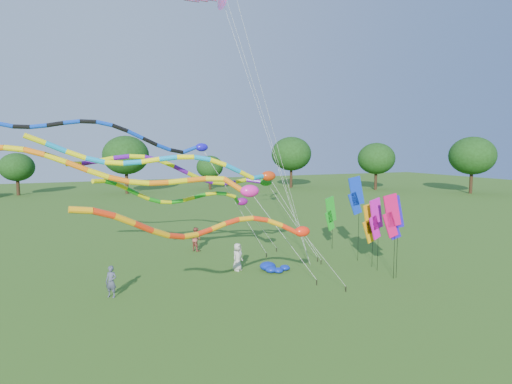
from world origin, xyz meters
name	(u,v)px	position (x,y,z in m)	size (l,w,h in m)	color
ground	(308,297)	(0.00, 0.00, 0.00)	(160.00, 160.00, 0.00)	#315D18
tree_ring	(313,181)	(1.16, 1.63, 5.59)	(115.04, 117.89, 9.40)	#382314
tube_kite_red	(231,227)	(-4.50, -1.47, 4.09)	(12.49, 3.34, 6.05)	black
tube_kite_orange	(148,175)	(-6.85, 4.38, 5.91)	(16.16, 5.72, 8.10)	black
tube_kite_purple	(200,174)	(-3.84, 5.40, 5.86)	(14.29, 1.11, 7.54)	black
tube_kite_blue	(125,137)	(-7.54, 7.66, 7.93)	(15.78, 1.28, 9.50)	black
tube_kite_cyan	(191,165)	(-4.67, 4.24, 6.39)	(15.77, 1.17, 8.48)	black
tube_kite_green	(195,197)	(-3.73, 6.85, 4.41)	(11.94, 3.99, 6.31)	black
banner_pole_blue_a	(394,218)	(5.95, 0.85, 3.43)	(1.15, 0.35, 4.69)	black
banner_pole_orange	(370,223)	(6.09, 3.10, 2.75)	(1.16, 0.11, 4.00)	black
banner_pole_blue_b	(356,196)	(6.16, 4.65, 4.25)	(1.16, 0.25, 5.52)	black
banner_pole_green	(331,214)	(6.43, 7.92, 2.62)	(1.14, 0.38, 3.87)	black
banner_pole_magenta_b	(376,219)	(5.88, 2.29, 3.15)	(1.16, 0.28, 4.41)	black
banner_pole_magenta_a	(392,216)	(5.70, 0.77, 3.56)	(1.16, 0.27, 4.83)	black
blue_nylon_heap	(279,268)	(0.65, 4.49, 0.21)	(1.53, 1.40, 0.49)	#0C259F
person_a	(237,257)	(-1.54, 5.65, 0.83)	(0.81, 0.53, 1.65)	#BCB4A9
person_b	(111,282)	(-8.85, 3.84, 0.78)	(0.57, 0.38, 1.57)	#40455A
person_c	(196,239)	(-2.53, 11.37, 0.85)	(0.83, 0.64, 1.70)	#9C4538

